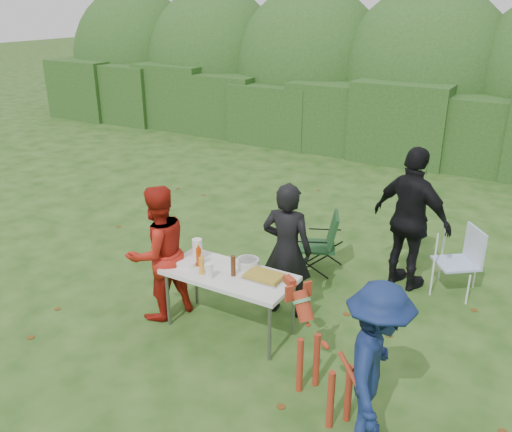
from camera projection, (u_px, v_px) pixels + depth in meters
The scene contains 20 objects.
ground at pixel (212, 314), 6.66m from camera, with size 80.00×80.00×0.00m, color #1E4211.
hedge_row at pixel (403, 124), 12.76m from camera, with size 22.00×1.40×1.70m, color #23471C.
shrub_backdrop at pixel (424, 83), 13.76m from camera, with size 20.00×2.60×3.20m, color #3D6628.
folding_table at pixel (229, 277), 6.12m from camera, with size 1.50×0.70×0.74m.
person_cook at pixel (287, 250), 6.42m from camera, with size 0.61×0.40×1.68m, color black.
person_red_jacket at pixel (158, 253), 6.38m from camera, with size 0.81×0.63×1.66m, color #A81C11.
person_black_puffy at pixel (411, 220), 6.99m from camera, with size 1.13×0.47×1.92m, color black.
child at pixel (376, 365), 4.53m from camera, with size 0.99×0.57×1.53m, color #12214F.
dog at pixel (324, 360), 5.00m from camera, with size 1.09×0.43×1.03m, color #9A311A, non-canonical shape.
camping_chair at pixel (317, 243), 7.55m from camera, with size 0.56×0.56×0.89m, color #1A3F1E, non-canonical shape.
lawn_chair at pixel (456, 261), 7.03m from camera, with size 0.53×0.53×0.90m, color #6083E0, non-canonical shape.
food_tray at pixel (264, 278), 5.98m from camera, with size 0.45×0.30×0.02m, color #B7B7BA.
focaccia_bread at pixel (264, 275), 5.97m from camera, with size 0.40×0.26×0.04m, color #AB8F2D.
mustard_bottle at pixel (202, 266), 6.05m from camera, with size 0.06×0.06×0.20m, color gold.
ketchup_bottle at pixel (199, 257), 6.23m from camera, with size 0.06×0.06×0.22m, color #BB3103.
beer_bottle at pixel (233, 266), 6.01m from camera, with size 0.06×0.06×0.24m, color #47230F.
paper_towel_roll at pixel (197, 249), 6.37m from camera, with size 0.12×0.12×0.26m, color white.
cup_stack at pixel (209, 271), 5.96m from camera, with size 0.08×0.08×0.18m, color white.
pasta_bowl at pixel (248, 263), 6.22m from camera, with size 0.26×0.26×0.10m, color silver.
plate_stack at pixel (186, 263), 6.27m from camera, with size 0.24×0.24×0.05m, color white.
Camera 1 is at (3.34, -4.68, 3.63)m, focal length 38.00 mm.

